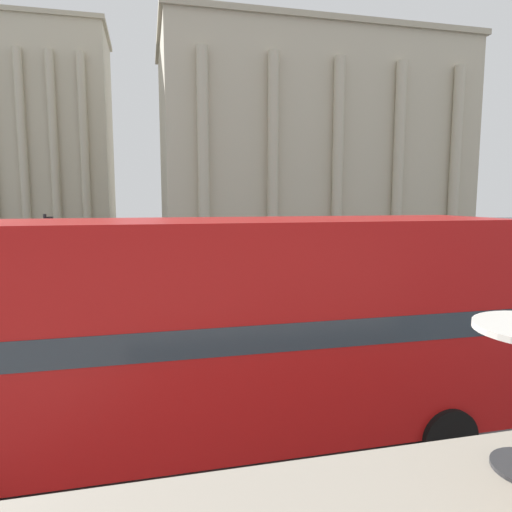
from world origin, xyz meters
TOP-DOWN VIEW (x-y plane):
  - double_decker_bus at (0.48, 5.74)m, footprint 10.58×2.70m
  - plaza_building_left at (-16.37, 57.00)m, footprint 23.61×12.09m
  - plaza_building_right at (15.17, 42.91)m, footprint 29.17×16.92m
  - traffic_light_near at (-0.08, 9.15)m, footprint 0.42×0.24m
  - traffic_light_mid at (-4.41, 16.67)m, footprint 0.42×0.24m
  - traffic_light_far at (3.99, 24.38)m, footprint 0.42×0.24m
  - car_white at (4.80, 22.70)m, footprint 4.20×1.93m
  - pedestrian_grey at (-1.21, 24.58)m, footprint 0.32×0.32m
  - pedestrian_black at (-3.84, 20.58)m, footprint 0.32×0.32m
  - pedestrian_white at (8.55, 16.43)m, footprint 0.32×0.32m

SIDE VIEW (x-z plane):
  - car_white at x=4.80m, z-range 0.02..1.37m
  - pedestrian_white at x=8.55m, z-range 0.11..1.72m
  - pedestrian_grey at x=-1.21m, z-range 0.12..1.74m
  - pedestrian_black at x=-3.84m, z-range 0.13..1.82m
  - traffic_light_near at x=-0.08m, z-range 0.56..4.17m
  - traffic_light_far at x=3.99m, z-range 0.57..4.23m
  - double_decker_bus at x=0.48m, z-range 0.25..4.58m
  - traffic_light_mid at x=-4.41m, z-range 0.62..4.75m
  - plaza_building_right at x=15.17m, z-range 0.00..19.87m
  - plaza_building_left at x=-16.37m, z-range -0.02..24.26m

